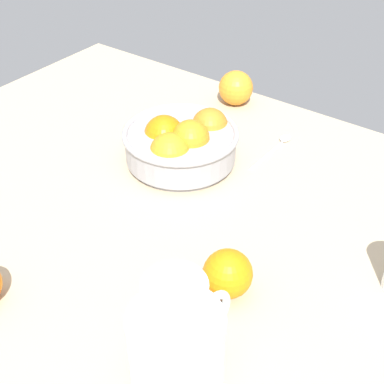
# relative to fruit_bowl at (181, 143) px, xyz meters

# --- Properties ---
(ground_plane) EXTENTS (1.49, 1.00, 0.03)m
(ground_plane) POSITION_rel_fruit_bowl_xyz_m (0.15, -0.14, -0.06)
(ground_plane) COLOR tan
(fruit_bowl) EXTENTS (0.24, 0.24, 0.11)m
(fruit_bowl) POSITION_rel_fruit_bowl_xyz_m (0.00, 0.00, 0.00)
(fruit_bowl) COLOR #99999E
(fruit_bowl) RESTS_ON ground_plane
(juice_pitcher) EXTENTS (0.12, 0.17, 0.19)m
(juice_pitcher) POSITION_rel_fruit_bowl_xyz_m (0.31, -0.42, 0.02)
(juice_pitcher) COLOR white
(juice_pitcher) RESTS_ON ground_plane
(loose_orange_1) EXTENTS (0.08, 0.08, 0.08)m
(loose_orange_1) POSITION_rel_fruit_bowl_xyz_m (0.27, -0.24, -0.01)
(loose_orange_1) COLOR orange
(loose_orange_1) RESTS_ON ground_plane
(loose_orange_2) EXTENTS (0.08, 0.08, 0.08)m
(loose_orange_2) POSITION_rel_fruit_bowl_xyz_m (-0.05, 0.29, -0.01)
(loose_orange_2) COLOR orange
(loose_orange_2) RESTS_ON ground_plane
(spoon) EXTENTS (0.02, 0.16, 0.01)m
(spoon) POSITION_rel_fruit_bowl_xyz_m (0.13, 0.17, -0.04)
(spoon) COLOR silver
(spoon) RESTS_ON ground_plane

